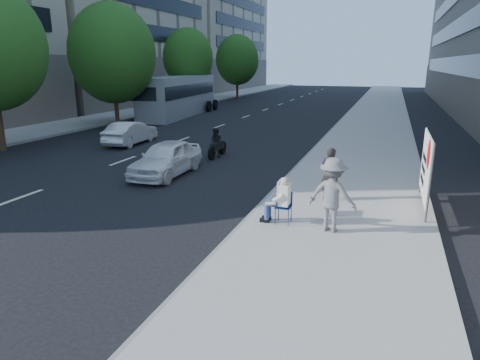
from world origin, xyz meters
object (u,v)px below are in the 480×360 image
at_px(jogger, 332,195).
at_px(pedestrian_woman, 330,174).
at_px(white_sedan_near, 166,158).
at_px(seated_protester, 280,197).
at_px(white_sedan_mid, 131,133).
at_px(protest_banner, 426,166).
at_px(bus, 179,96).
at_px(motorcycle, 217,144).

bearing_deg(jogger, pedestrian_woman, -69.86).
bearing_deg(white_sedan_near, seated_protester, -35.76).
bearing_deg(white_sedan_mid, protest_banner, 152.95).
distance_m(jogger, bus, 27.95).
height_order(seated_protester, pedestrian_woman, pedestrian_woman).
relative_size(seated_protester, white_sedan_near, 0.32).
relative_size(seated_protester, jogger, 0.67).
xyz_separation_m(protest_banner, white_sedan_near, (-9.48, 1.26, -0.71)).
height_order(white_sedan_mid, bus, bus).
height_order(seated_protester, white_sedan_near, seated_protester).
xyz_separation_m(jogger, protest_banner, (2.36, 2.95, 0.28)).
xyz_separation_m(white_sedan_near, bus, (-8.93, 18.68, 0.94)).
height_order(seated_protester, motorcycle, seated_protester).
distance_m(protest_banner, bus, 27.14).
xyz_separation_m(jogger, white_sedan_mid, (-12.36, 9.68, -0.49)).
bearing_deg(jogger, motorcycle, -39.67).
xyz_separation_m(seated_protester, white_sedan_mid, (-10.95, 9.54, -0.24)).
distance_m(motorcycle, bus, 17.70).
relative_size(protest_banner, motorcycle, 1.50).
relative_size(white_sedan_near, bus, 0.33).
height_order(jogger, pedestrian_woman, jogger).
bearing_deg(white_sedan_near, jogger, -30.90).
xyz_separation_m(motorcycle, bus, (-9.55, 14.86, 1.00)).
height_order(jogger, white_sedan_mid, jogger).
xyz_separation_m(jogger, pedestrian_woman, (-0.41, 2.67, -0.13)).
xyz_separation_m(seated_protester, jogger, (1.41, -0.14, 0.25)).
height_order(protest_banner, motorcycle, protest_banner).
distance_m(pedestrian_woman, motorcycle, 8.10).
xyz_separation_m(seated_protester, motorcycle, (-5.09, 7.88, -0.24)).
distance_m(seated_protester, jogger, 1.44).
distance_m(jogger, motorcycle, 10.33).
bearing_deg(bus, motorcycle, -62.82).
xyz_separation_m(pedestrian_woman, white_sedan_mid, (-11.94, 7.01, -0.36)).
distance_m(seated_protester, pedestrian_woman, 2.72).
bearing_deg(protest_banner, seated_protester, -143.37).
bearing_deg(jogger, white_sedan_mid, -26.75).
bearing_deg(white_sedan_near, white_sedan_mid, 133.41).
bearing_deg(white_sedan_mid, bus, -76.86).
relative_size(white_sedan_mid, motorcycle, 1.88).
bearing_deg(bus, white_sedan_near, -70.00).
relative_size(white_sedan_near, motorcycle, 1.99).
relative_size(seated_protester, pedestrian_woman, 0.77).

